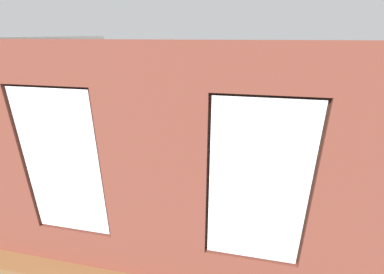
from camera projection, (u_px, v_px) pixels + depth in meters
The scene contains 21 objects.
ground_plane at pixel (196, 180), 5.98m from camera, with size 7.22×6.02×0.10m, color brown.
brick_wall_with_windows at pixel (154, 181), 3.02m from camera, with size 6.62×0.30×3.06m.
white_wall_right at pixel (54, 109), 5.82m from camera, with size 0.10×5.02×3.06m, color white.
couch_by_window at pixel (176, 224), 4.03m from camera, with size 1.83×0.87×0.80m.
couch_left at pixel (318, 177), 5.37m from camera, with size 1.01×1.82×0.80m.
coffee_table at pixel (198, 156), 6.19m from camera, with size 1.54×0.82×0.43m.
cup_ceramic at pixel (216, 151), 6.20m from camera, with size 0.08×0.08×0.10m, color #33567F.
candle_jar at pixel (191, 149), 6.27m from camera, with size 0.08×0.08×0.12m, color #B7333D.
table_plant_small at pixel (198, 149), 6.11m from camera, with size 0.17×0.17×0.27m.
remote_black at pixel (202, 156), 6.03m from camera, with size 0.05×0.17×0.02m, color black.
remote_silver at pixel (178, 154), 6.14m from camera, with size 0.05×0.17×0.02m, color #B2B2B7.
media_console at pixel (79, 157), 6.38m from camera, with size 1.05×0.42×0.52m, color black.
tv_flatscreen at pixel (74, 131), 6.13m from camera, with size 1.22×0.20×0.86m.
potted_plant_between_couches at pixel (266, 228), 3.78m from camera, with size 0.42×0.42×0.74m.
potted_plant_near_tv at pixel (71, 163), 5.26m from camera, with size 1.01×0.89×1.51m.
potted_plant_corner_far_left at pixel (374, 242), 3.34m from camera, with size 0.62×0.62×0.92m.
potted_plant_foreground_right at pixel (124, 118), 7.98m from camera, with size 0.75×0.73×1.24m.
potted_plant_mid_room_small at pixel (238, 150), 6.48m from camera, with size 0.36×0.36×0.58m.
potted_plant_corner_near_left at pixel (309, 126), 6.98m from camera, with size 0.71×0.71×1.20m.
potted_plant_by_left_couch at pixel (290, 143), 6.59m from camera, with size 0.47×0.47×0.76m.
potted_plant_beside_window_right at pixel (20, 180), 4.23m from camera, with size 0.93×0.90×1.42m.
Camera 1 is at (-0.96, 5.09, 3.11)m, focal length 24.00 mm.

